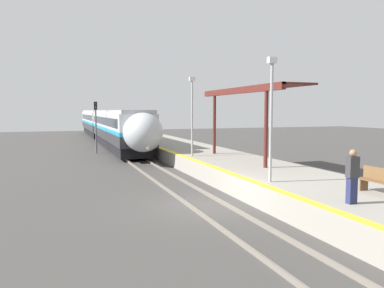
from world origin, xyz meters
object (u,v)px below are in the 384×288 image
train (106,124)px  railway_signal (96,122)px  platform_bench (381,180)px  lamppost_mid (192,111)px  person_waiting (352,176)px  lamppost_near (271,111)px

train → railway_signal: 12.09m
platform_bench → lamppost_mid: lamppost_mid is taller
person_waiting → lamppost_mid: bearing=92.1°
train → person_waiting: (2.97, -36.98, -0.40)m
lamppost_near → railway_signal: bearing=102.8°
train → lamppost_near: (2.49, -33.04, 1.59)m
train → platform_bench: bearing=-82.3°
platform_bench → train: bearing=97.7°
platform_bench → lamppost_mid: (-2.41, 12.52, 2.39)m
train → lamppost_near: lamppost_near is taller
platform_bench → lamppost_mid: bearing=100.9°
train → lamppost_near: bearing=-85.7°
train → railway_signal: bearing=-101.1°
platform_bench → person_waiting: 2.10m
lamppost_mid → railway_signal: bearing=112.1°
railway_signal → lamppost_near: 21.75m
platform_bench → lamppost_mid: size_ratio=0.36×
person_waiting → railway_signal: size_ratio=0.37×
platform_bench → lamppost_near: lamppost_near is taller
train → platform_bench: 36.59m
train → lamppost_near: size_ratio=8.96×
person_waiting → railway_signal: bearing=101.9°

